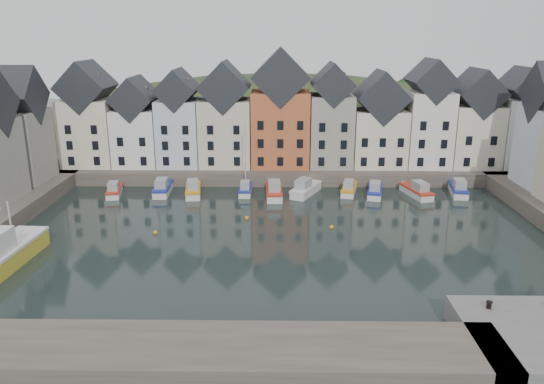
{
  "coord_description": "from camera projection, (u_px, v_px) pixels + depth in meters",
  "views": [
    {
      "loc": [
        -0.13,
        -52.53,
        21.69
      ],
      "look_at": [
        -0.91,
        6.0,
        4.07
      ],
      "focal_mm": 35.0,
      "sensor_mm": 36.0,
      "label": 1
    }
  ],
  "objects": [
    {
      "name": "ground",
      "position": [
        280.0,
        245.0,
        56.54
      ],
      "size": [
        260.0,
        260.0,
        0.0
      ],
      "primitive_type": "plane",
      "color": "black",
      "rests_on": "ground"
    },
    {
      "name": "boat_g",
      "position": [
        349.0,
        189.0,
        74.43
      ],
      "size": [
        3.09,
        6.16,
        2.27
      ],
      "rotation": [
        0.0,
        0.0,
        -0.22
      ],
      "color": "silver",
      "rests_on": "ground"
    },
    {
      "name": "boat_h",
      "position": [
        375.0,
        191.0,
        73.41
      ],
      "size": [
        3.1,
        6.4,
        2.36
      ],
      "rotation": [
        0.0,
        0.0,
        -0.2
      ],
      "color": "silver",
      "rests_on": "ground"
    },
    {
      "name": "boat_j",
      "position": [
        458.0,
        189.0,
        74.03
      ],
      "size": [
        3.09,
        6.82,
        2.52
      ],
      "rotation": [
        0.0,
        0.0,
        -0.17
      ],
      "color": "silver",
      "rests_on": "ground"
    },
    {
      "name": "boat_b",
      "position": [
        163.0,
        188.0,
        74.42
      ],
      "size": [
        2.35,
        6.68,
        2.53
      ],
      "rotation": [
        0.0,
        0.0,
        0.05
      ],
      "color": "silver",
      "rests_on": "ground"
    },
    {
      "name": "boat_d",
      "position": [
        245.0,
        189.0,
        74.36
      ],
      "size": [
        1.73,
        5.49,
        10.48
      ],
      "rotation": [
        0.0,
        0.0,
        0.0
      ],
      "color": "silver",
      "rests_on": "ground"
    },
    {
      "name": "boat_a",
      "position": [
        114.0,
        191.0,
        73.65
      ],
      "size": [
        2.79,
        5.98,
        2.21
      ],
      "rotation": [
        0.0,
        0.0,
        0.18
      ],
      "color": "silver",
      "rests_on": "ground"
    },
    {
      "name": "boat_c",
      "position": [
        193.0,
        190.0,
        73.72
      ],
      "size": [
        2.9,
        6.73,
        2.5
      ],
      "rotation": [
        0.0,
        0.0,
        0.14
      ],
      "color": "silver",
      "rests_on": "ground"
    },
    {
      "name": "mooring_buoys",
      "position": [
        245.0,
        226.0,
        61.66
      ],
      "size": [
        20.5,
        5.5,
        0.5
      ],
      "color": "orange",
      "rests_on": "ground"
    },
    {
      "name": "far_terrace",
      "position": [
        301.0,
        120.0,
        80.75
      ],
      "size": [
        72.37,
        8.16,
        17.78
      ],
      "color": "#EFE5C8",
      "rests_on": "far_quay"
    },
    {
      "name": "boat_e",
      "position": [
        274.0,
        191.0,
        72.85
      ],
      "size": [
        2.43,
        7.09,
        2.7
      ],
      "rotation": [
        0.0,
        0.0,
        0.04
      ],
      "color": "silver",
      "rests_on": "ground"
    },
    {
      "name": "boat_i",
      "position": [
        417.0,
        191.0,
        73.09
      ],
      "size": [
        3.55,
        6.8,
        2.5
      ],
      "rotation": [
        0.0,
        0.0,
        0.25
      ],
      "color": "silver",
      "rests_on": "ground"
    },
    {
      "name": "boat_f",
      "position": [
        305.0,
        189.0,
        73.85
      ],
      "size": [
        4.88,
        7.24,
        2.68
      ],
      "rotation": [
        0.0,
        0.0,
        -0.43
      ],
      "color": "silver",
      "rests_on": "ground"
    },
    {
      "name": "near_wall",
      "position": [
        130.0,
        356.0,
        35.32
      ],
      "size": [
        50.0,
        6.0,
        2.0
      ],
      "primitive_type": "cube",
      "color": "#4C423A",
      "rests_on": "ground"
    },
    {
      "name": "hillside",
      "position": [
        279.0,
        223.0,
        115.34
      ],
      "size": [
        153.6,
        70.4,
        64.0
      ],
      "color": "#24361B",
      "rests_on": "ground"
    },
    {
      "name": "mooring_bollard",
      "position": [
        489.0,
        305.0,
        39.38
      ],
      "size": [
        0.48,
        0.48,
        0.56
      ],
      "color": "black",
      "rests_on": "near_quay"
    },
    {
      "name": "far_quay",
      "position": [
        280.0,
        167.0,
        84.98
      ],
      "size": [
        90.0,
        16.0,
        2.0
      ],
      "primitive_type": "cube",
      "color": "#4C423A",
      "rests_on": "ground"
    }
  ]
}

